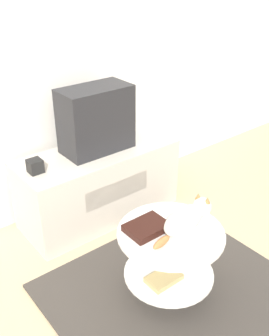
# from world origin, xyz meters

# --- Properties ---
(ground_plane) EXTENTS (12.00, 12.00, 0.00)m
(ground_plane) POSITION_xyz_m (0.00, 0.00, 0.00)
(ground_plane) COLOR tan
(wall_back) EXTENTS (8.00, 0.05, 2.60)m
(wall_back) POSITION_xyz_m (0.00, 1.32, 1.30)
(wall_back) COLOR silver
(wall_back) RESTS_ON ground_plane
(rug) EXTENTS (1.43, 1.22, 0.02)m
(rug) POSITION_xyz_m (0.00, 0.00, 0.01)
(rug) COLOR #3D3833
(rug) RESTS_ON ground_plane
(tv_stand) EXTENTS (1.24, 0.51, 0.57)m
(tv_stand) POSITION_xyz_m (0.13, 0.98, 0.28)
(tv_stand) COLOR beige
(tv_stand) RESTS_ON ground_plane
(tv) EXTENTS (0.52, 0.28, 0.48)m
(tv) POSITION_xyz_m (0.15, 1.00, 0.81)
(tv) COLOR #232326
(tv) RESTS_ON tv_stand
(speaker) EXTENTS (0.09, 0.09, 0.09)m
(speaker) POSITION_xyz_m (-0.37, 0.97, 0.61)
(speaker) COLOR black
(speaker) RESTS_ON tv_stand
(coffee_table) EXTENTS (0.62, 0.62, 0.45)m
(coffee_table) POSITION_xyz_m (-0.02, 0.01, 0.30)
(coffee_table) COLOR #B2B2B7
(coffee_table) RESTS_ON rug
(dvd_box) EXTENTS (0.24, 0.18, 0.04)m
(dvd_box) POSITION_xyz_m (-0.11, 0.11, 0.49)
(dvd_box) COLOR black
(dvd_box) RESTS_ON coffee_table
(cat) EXTENTS (0.52, 0.21, 0.14)m
(cat) POSITION_xyz_m (0.10, -0.01, 0.53)
(cat) COLOR silver
(cat) RESTS_ON coffee_table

